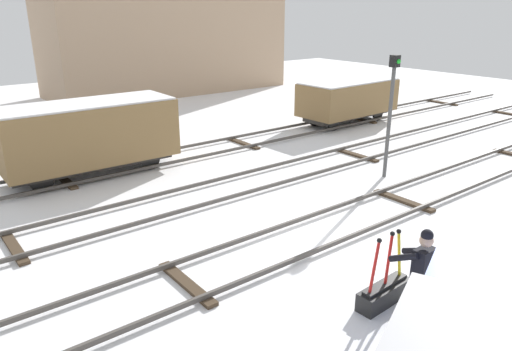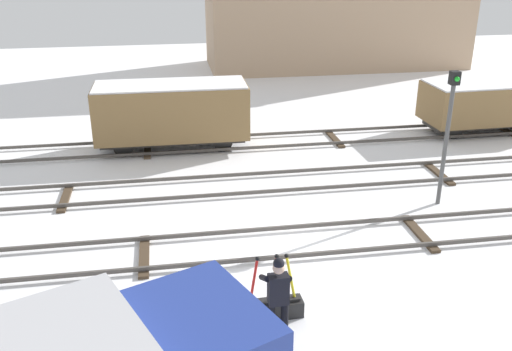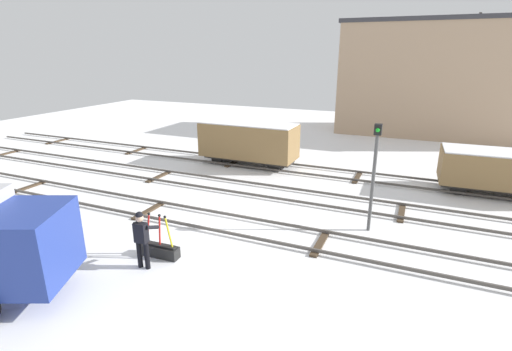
{
  "view_description": "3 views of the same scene",
  "coord_description": "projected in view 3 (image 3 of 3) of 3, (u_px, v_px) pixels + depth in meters",
  "views": [
    {
      "loc": [
        -7.54,
        -7.41,
        5.25
      ],
      "look_at": [
        0.04,
        2.33,
        0.9
      ],
      "focal_mm": 33.82,
      "sensor_mm": 36.0,
      "label": 1
    },
    {
      "loc": [
        -2.8,
        -12.19,
        7.12
      ],
      "look_at": [
        -0.64,
        0.88,
        1.59
      ],
      "focal_mm": 39.99,
      "sensor_mm": 36.0,
      "label": 2
    },
    {
      "loc": [
        6.05,
        -11.38,
        6.13
      ],
      "look_at": [
        0.21,
        2.23,
        1.33
      ],
      "focal_mm": 26.77,
      "sensor_mm": 36.0,
      "label": 3
    }
  ],
  "objects": [
    {
      "name": "ground_plane",
      "position": [
        227.0,
        226.0,
        14.11
      ],
      "size": [
        60.0,
        60.0,
        0.0
      ],
      "primitive_type": "plane",
      "color": "white"
    },
    {
      "name": "perched_bird_roof_right",
      "position": [
        481.0,
        13.0,
        24.44
      ],
      "size": [
        0.22,
        0.28,
        0.13
      ],
      "rotation": [
        0.0,
        0.0,
        2.09
      ],
      "color": "#514C47",
      "rests_on": "apartment_building"
    },
    {
      "name": "track_main_line",
      "position": [
        227.0,
        223.0,
        14.07
      ],
      "size": [
        44.0,
        1.94,
        0.18
      ],
      "color": "#4C4742",
      "rests_on": "ground_plane"
    },
    {
      "name": "track_siding_near",
      "position": [
        265.0,
        191.0,
        17.37
      ],
      "size": [
        44.0,
        1.94,
        0.18
      ],
      "color": "#4C4742",
      "rests_on": "ground_plane"
    },
    {
      "name": "perched_bird_roof_left",
      "position": [
        375.0,
        20.0,
        29.85
      ],
      "size": [
        0.28,
        0.2,
        0.13
      ],
      "rotation": [
        0.0,
        0.0,
        5.89
      ],
      "color": "#514C47",
      "rests_on": "apartment_building"
    },
    {
      "name": "freight_car_mid_siding",
      "position": [
        500.0,
        170.0,
        16.81
      ],
      "size": [
        4.93,
        2.3,
        2.0
      ],
      "rotation": [
        0.0,
        0.0,
        0.03
      ],
      "color": "#2D2B28",
      "rests_on": "ground_plane"
    },
    {
      "name": "signal_post",
      "position": [
        374.0,
        167.0,
        13.04
      ],
      "size": [
        0.24,
        0.32,
        3.87
      ],
      "color": "#4C4C4C",
      "rests_on": "ground_plane"
    },
    {
      "name": "freight_car_back_track",
      "position": [
        248.0,
        141.0,
        21.32
      ],
      "size": [
        5.41,
        2.08,
        2.41
      ],
      "rotation": [
        0.0,
        0.0,
        -0.01
      ],
      "color": "#2D2B28",
      "rests_on": "ground_plane"
    },
    {
      "name": "switch_lever_frame",
      "position": [
        160.0,
        249.0,
        11.94
      ],
      "size": [
        1.25,
        0.41,
        1.45
      ],
      "rotation": [
        0.0,
        0.0,
        0.04
      ],
      "color": "black",
      "rests_on": "ground_plane"
    },
    {
      "name": "track_siding_far",
      "position": [
        292.0,
        168.0,
        20.75
      ],
      "size": [
        44.0,
        1.94,
        0.18
      ],
      "color": "#4C4742",
      "rests_on": "ground_plane"
    },
    {
      "name": "apartment_building",
      "position": [
        445.0,
        79.0,
        28.34
      ],
      "size": [
        15.25,
        5.41,
        8.45
      ],
      "color": "tan",
      "rests_on": "ground_plane"
    },
    {
      "name": "rail_worker",
      "position": [
        142.0,
        236.0,
        11.1
      ],
      "size": [
        0.55,
        0.68,
        1.81
      ],
      "rotation": [
        0.0,
        0.0,
        0.04
      ],
      "color": "black",
      "rests_on": "ground_plane"
    }
  ]
}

